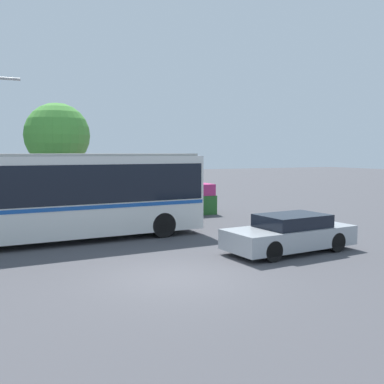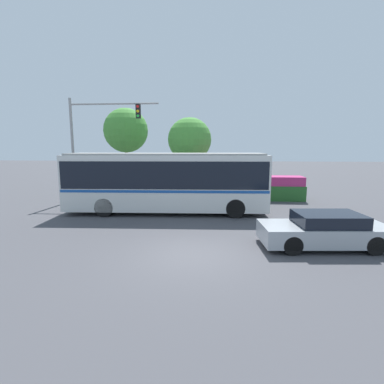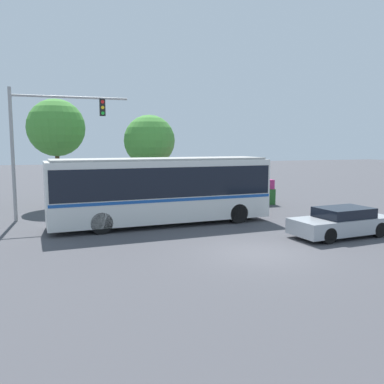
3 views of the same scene
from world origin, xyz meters
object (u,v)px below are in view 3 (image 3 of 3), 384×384
(city_bus, at_px, (162,187))
(traffic_light_pole, at_px, (42,133))
(sedan_foreground, at_px, (342,222))
(street_tree_left, at_px, (56,128))
(street_tree_centre, at_px, (149,141))

(city_bus, bearing_deg, traffic_light_pole, 146.62)
(sedan_foreground, relative_size, street_tree_left, 0.69)
(city_bus, height_order, street_tree_left, street_tree_left)
(traffic_light_pole, height_order, street_tree_centre, traffic_light_pole)
(city_bus, relative_size, street_tree_left, 1.62)
(traffic_light_pole, height_order, street_tree_left, traffic_light_pole)
(city_bus, height_order, traffic_light_pole, traffic_light_pole)
(city_bus, xyz_separation_m, traffic_light_pole, (-5.58, 3.35, 2.69))
(sedan_foreground, xyz_separation_m, street_tree_centre, (-5.96, 11.01, 3.59))
(city_bus, bearing_deg, street_tree_centre, 79.97)
(traffic_light_pole, relative_size, street_tree_centre, 1.18)
(sedan_foreground, distance_m, street_tree_left, 18.16)
(sedan_foreground, relative_size, traffic_light_pole, 0.68)
(city_bus, bearing_deg, street_tree_left, 118.09)
(sedan_foreground, xyz_separation_m, traffic_light_pole, (-12.31, 8.59, 3.96))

